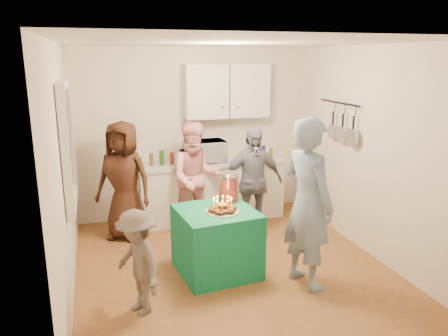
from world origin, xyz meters
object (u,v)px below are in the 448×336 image
object	(u,v)px
woman_back_right	(252,182)
punch_jar	(229,188)
microwave	(205,151)
party_table	(216,241)
child_near_left	(137,262)
counter	(211,191)
woman_back_center	(196,178)
woman_back_left	(124,180)
man_birthday	(308,204)

from	to	relation	value
woman_back_right	punch_jar	bearing A→B (deg)	-130.68
microwave	party_table	world-z (taller)	microwave
punch_jar	child_near_left	size ratio (longest dim) A/B	0.32
counter	woman_back_center	world-z (taller)	woman_back_center
child_near_left	woman_back_left	bearing A→B (deg)	155.84
child_near_left	party_table	bearing A→B (deg)	98.40
man_birthday	woman_back_left	xyz separation A→B (m)	(-1.78, 1.91, -0.12)
woman_back_left	child_near_left	bearing A→B (deg)	-58.65
man_birthday	child_near_left	bearing A→B (deg)	76.92
party_table	woman_back_left	distance (m)	1.70
punch_jar	woman_back_right	world-z (taller)	woman_back_right
party_table	woman_back_right	bearing A→B (deg)	49.90
woman_back_left	microwave	bearing A→B (deg)	48.80
punch_jar	woman_back_center	size ratio (longest dim) A/B	0.21
counter	punch_jar	size ratio (longest dim) A/B	6.47
microwave	woman_back_center	bearing A→B (deg)	-121.04
punch_jar	woman_back_center	bearing A→B (deg)	99.12
woman_back_center	woman_back_right	size ratio (longest dim) A/B	1.03
counter	microwave	distance (m)	0.65
microwave	child_near_left	xyz separation A→B (m)	(-1.28, -2.31, -0.54)
woman_back_left	man_birthday	bearing A→B (deg)	-14.51
counter	woman_back_center	bearing A→B (deg)	-127.06
man_birthday	woman_back_left	size ratio (longest dim) A/B	1.14
counter	woman_back_right	bearing A→B (deg)	-64.65
counter	man_birthday	size ratio (longest dim) A/B	1.18
counter	child_near_left	world-z (taller)	child_near_left
woman_back_center	child_near_left	distance (m)	2.14
man_birthday	woman_back_right	bearing A→B (deg)	-11.16
counter	microwave	bearing A→B (deg)	180.00
woman_back_center	child_near_left	world-z (taller)	woman_back_center
microwave	counter	bearing A→B (deg)	-1.74
counter	microwave	world-z (taller)	microwave
man_birthday	party_table	bearing A→B (deg)	43.10
microwave	man_birthday	xyz separation A→B (m)	(0.54, -2.27, -0.14)
microwave	party_table	size ratio (longest dim) A/B	0.69
counter	child_near_left	distance (m)	2.68
counter	woman_back_left	size ratio (longest dim) A/B	1.35
counter	woman_back_center	size ratio (longest dim) A/B	1.39
woman_back_left	child_near_left	xyz separation A→B (m)	(-0.04, -1.94, -0.29)
woman_back_center	woman_back_right	bearing A→B (deg)	-21.83
woman_back_left	woman_back_center	distance (m)	1.00
party_table	woman_back_center	xyz separation A→B (m)	(0.07, 1.28, 0.41)
party_table	woman_back_center	world-z (taller)	woman_back_center
microwave	child_near_left	distance (m)	2.69
counter	child_near_left	size ratio (longest dim) A/B	2.07
woman_back_right	child_near_left	xyz separation A→B (m)	(-1.74, -1.51, -0.24)
man_birthday	woman_back_center	size ratio (longest dim) A/B	1.18
man_birthday	child_near_left	world-z (taller)	man_birthday
counter	woman_back_right	distance (m)	0.94
counter	woman_back_center	xyz separation A→B (m)	(-0.34, -0.45, 0.36)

